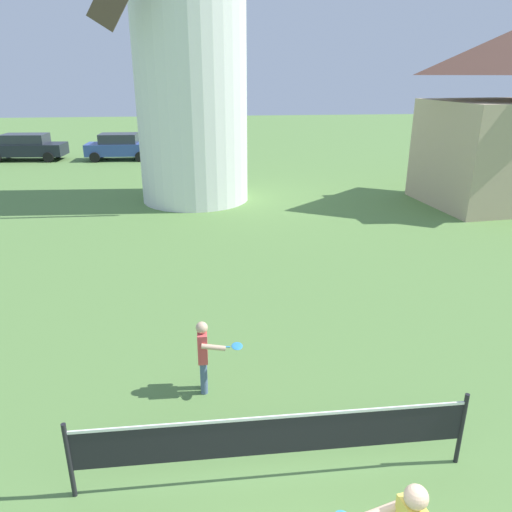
{
  "coord_description": "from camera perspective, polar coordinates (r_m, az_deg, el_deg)",
  "views": [
    {
      "loc": [
        -1.01,
        -2.53,
        4.97
      ],
      "look_at": [
        -0.23,
        4.36,
        2.36
      ],
      "focal_mm": 34.2,
      "sensor_mm": 36.0,
      "label": 1
    }
  ],
  "objects": [
    {
      "name": "windmill",
      "position": [
        20.27,
        -7.99,
        27.07
      ],
      "size": [
        9.43,
        5.05,
        15.62
      ],
      "color": "white",
      "rests_on": "ground_plane"
    },
    {
      "name": "tennis_net",
      "position": [
        6.55,
        2.11,
        -20.26
      ],
      "size": [
        5.09,
        0.06,
        1.1
      ],
      "color": "black",
      "rests_on": "ground_plane"
    },
    {
      "name": "player_far",
      "position": [
        8.09,
        -6.07,
        -11.18
      ],
      "size": [
        0.73,
        0.52,
        1.28
      ],
      "color": "slate",
      "rests_on": "ground_plane"
    },
    {
      "name": "parked_car_black",
      "position": [
        33.07,
        -25.27,
        11.49
      ],
      "size": [
        4.59,
        2.13,
        1.56
      ],
      "color": "#1E232D",
      "rests_on": "ground_plane"
    },
    {
      "name": "parked_car_blue",
      "position": [
        31.31,
        -15.7,
        12.24
      ],
      "size": [
        3.93,
        1.96,
        1.56
      ],
      "color": "#334C99",
      "rests_on": "ground_plane"
    }
  ]
}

